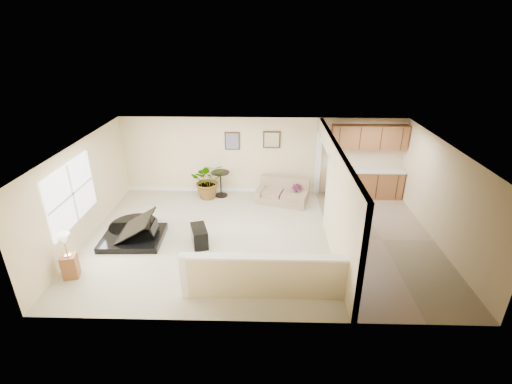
{
  "coord_description": "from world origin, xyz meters",
  "views": [
    {
      "loc": [
        0.11,
        -8.35,
        5.09
      ],
      "look_at": [
        -0.13,
        0.4,
        1.14
      ],
      "focal_mm": 26.0,
      "sensor_mm": 36.0,
      "label": 1
    }
  ],
  "objects_px": {
    "piano_bench": "(199,236)",
    "palm_plant": "(208,180)",
    "piano": "(131,217)",
    "small_plant": "(296,195)",
    "lamp_stand": "(68,259)",
    "accent_table": "(221,181)",
    "loveseat": "(282,191)"
  },
  "relations": [
    {
      "from": "piano_bench",
      "to": "lamp_stand",
      "type": "xyz_separation_m",
      "value": [
        -2.61,
        -1.4,
        0.22
      ]
    },
    {
      "from": "accent_table",
      "to": "loveseat",
      "type": "bearing_deg",
      "value": -9.72
    },
    {
      "from": "loveseat",
      "to": "lamp_stand",
      "type": "height_order",
      "value": "lamp_stand"
    },
    {
      "from": "piano",
      "to": "small_plant",
      "type": "distance_m",
      "value": 4.95
    },
    {
      "from": "piano",
      "to": "accent_table",
      "type": "distance_m",
      "value": 3.34
    },
    {
      "from": "palm_plant",
      "to": "piano_bench",
      "type": "bearing_deg",
      "value": -86.66
    },
    {
      "from": "lamp_stand",
      "to": "accent_table",
      "type": "bearing_deg",
      "value": 56.98
    },
    {
      "from": "loveseat",
      "to": "small_plant",
      "type": "distance_m",
      "value": 0.46
    },
    {
      "from": "piano",
      "to": "small_plant",
      "type": "height_order",
      "value": "piano"
    },
    {
      "from": "loveseat",
      "to": "small_plant",
      "type": "height_order",
      "value": "loveseat"
    },
    {
      "from": "piano",
      "to": "lamp_stand",
      "type": "height_order",
      "value": "piano"
    },
    {
      "from": "piano",
      "to": "palm_plant",
      "type": "height_order",
      "value": "piano"
    },
    {
      "from": "small_plant",
      "to": "lamp_stand",
      "type": "bearing_deg",
      "value": -143.14
    },
    {
      "from": "lamp_stand",
      "to": "piano_bench",
      "type": "bearing_deg",
      "value": 28.18
    },
    {
      "from": "piano_bench",
      "to": "palm_plant",
      "type": "distance_m",
      "value": 2.85
    },
    {
      "from": "small_plant",
      "to": "accent_table",
      "type": "bearing_deg",
      "value": 169.84
    },
    {
      "from": "piano_bench",
      "to": "small_plant",
      "type": "xyz_separation_m",
      "value": [
        2.62,
        2.52,
        0.02
      ]
    },
    {
      "from": "piano_bench",
      "to": "loveseat",
      "type": "xyz_separation_m",
      "value": [
        2.18,
        2.61,
        0.11
      ]
    },
    {
      "from": "palm_plant",
      "to": "piano",
      "type": "bearing_deg",
      "value": -122.49
    },
    {
      "from": "piano",
      "to": "piano_bench",
      "type": "distance_m",
      "value": 1.84
    },
    {
      "from": "piano_bench",
      "to": "accent_table",
      "type": "bearing_deg",
      "value": 85.8
    },
    {
      "from": "small_plant",
      "to": "piano_bench",
      "type": "bearing_deg",
      "value": -136.08
    },
    {
      "from": "accent_table",
      "to": "small_plant",
      "type": "xyz_separation_m",
      "value": [
        2.4,
        -0.43,
        -0.28
      ]
    },
    {
      "from": "piano",
      "to": "small_plant",
      "type": "relative_size",
      "value": 3.2
    },
    {
      "from": "small_plant",
      "to": "lamp_stand",
      "type": "xyz_separation_m",
      "value": [
        -5.23,
        -3.92,
        0.2
      ]
    },
    {
      "from": "accent_table",
      "to": "lamp_stand",
      "type": "distance_m",
      "value": 5.19
    },
    {
      "from": "piano_bench",
      "to": "accent_table",
      "type": "relative_size",
      "value": 0.85
    },
    {
      "from": "loveseat",
      "to": "lamp_stand",
      "type": "relative_size",
      "value": 1.69
    },
    {
      "from": "accent_table",
      "to": "palm_plant",
      "type": "distance_m",
      "value": 0.4
    },
    {
      "from": "piano_bench",
      "to": "palm_plant",
      "type": "height_order",
      "value": "palm_plant"
    },
    {
      "from": "accent_table",
      "to": "lamp_stand",
      "type": "bearing_deg",
      "value": -123.02
    },
    {
      "from": "accent_table",
      "to": "lamp_stand",
      "type": "height_order",
      "value": "lamp_stand"
    }
  ]
}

